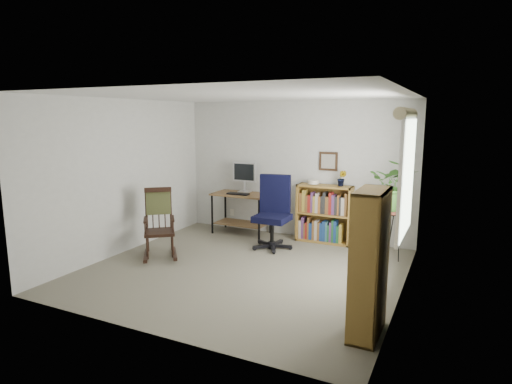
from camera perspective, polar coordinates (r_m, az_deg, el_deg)
The scene contains 18 objects.
floor at distance 6.11m, azimuth -1.66°, elevation -10.33°, with size 4.20×4.00×0.00m, color slate.
ceiling at distance 5.74m, azimuth -1.78°, elevation 12.75°, with size 4.20×4.00×0.00m, color silver.
wall_back at distance 7.62m, azimuth 5.24°, elevation 3.00°, with size 4.20×0.00×2.40m, color silver.
wall_front at distance 4.17m, azimuth -14.51°, elevation -3.14°, with size 4.20×0.00×2.40m, color silver.
wall_left at distance 7.02m, azimuth -17.13°, elevation 1.99°, with size 0.00×4.00×2.40m, color silver.
wall_right at distance 5.20m, azimuth 19.30°, elevation -0.81°, with size 0.00×4.00×2.40m, color silver.
window at distance 5.47m, azimuth 19.37°, elevation 1.82°, with size 0.12×1.20×1.50m, color white, non-canonical shape.
desk at distance 7.87m, azimuth -1.98°, elevation -2.87°, with size 1.04×0.57×0.75m, color brown, non-canonical shape.
monitor at distance 7.87m, azimuth -1.53°, elevation 1.98°, with size 0.46×0.16×0.56m, color silver, non-canonical shape.
keyboard at distance 7.69m, azimuth -2.41°, elevation -0.24°, with size 0.40×0.15×0.03m, color black.
office_chair at distance 6.90m, azimuth 2.16°, elevation -2.72°, with size 0.66×0.66×1.21m, color black, non-canonical shape.
rocking_chair at distance 6.66m, azimuth -12.80°, elevation -4.04°, with size 0.55×0.92×1.07m, color black, non-canonical shape.
low_bookshelf at distance 7.38m, azimuth 9.09°, elevation -2.89°, with size 0.93×0.31×0.99m, color olive, non-canonical shape.
tall_bookshelf at distance 4.32m, azimuth 14.86°, elevation -9.23°, with size 0.27×0.64×1.45m, color olive, non-canonical shape.
plant_stand at distance 6.66m, azimuth 17.66°, elevation -5.30°, with size 0.23×0.23×0.84m, color black, non-canonical shape.
spider_plant at distance 6.47m, azimuth 18.17°, elevation 4.06°, with size 1.69×1.88×1.46m, color #316021.
potted_plant_small at distance 7.22m, azimuth 11.36°, elevation 1.17°, with size 0.13×0.24×0.11m, color #316021.
framed_picture at distance 7.38m, azimuth 9.61°, elevation 4.05°, with size 0.32×0.04×0.32m, color black, non-canonical shape.
Camera 1 is at (2.65, -5.09, 2.13)m, focal length 30.00 mm.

